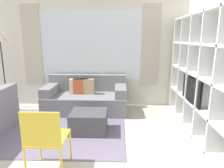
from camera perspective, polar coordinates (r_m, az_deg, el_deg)
name	(u,v)px	position (r m, az deg, el deg)	size (l,w,h in m)	color
wall_back	(91,50)	(4.87, -5.98, 9.67)	(5.68, 0.11, 2.70)	silver
wall_right	(220,56)	(3.63, 28.51, 6.96)	(0.07, 4.30, 2.70)	silver
area_rug	(44,129)	(3.97, -18.85, -11.96)	(2.96, 1.95, 0.01)	slate
shelving_unit	(203,75)	(3.73, 24.62, 2.30)	(0.34, 2.55, 2.05)	#515660
couch_main	(86,98)	(4.60, -7.49, -3.95)	(1.81, 0.88, 0.79)	gray
ottoman	(89,122)	(3.61, -6.61, -10.69)	(0.63, 0.53, 0.38)	#47474C
floor_lamp	(0,41)	(5.24, -29.38, 10.64)	(0.33, 0.33, 1.82)	black
folding_chair	(45,136)	(2.52, -18.47, -14.00)	(0.44, 0.46, 0.86)	gold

